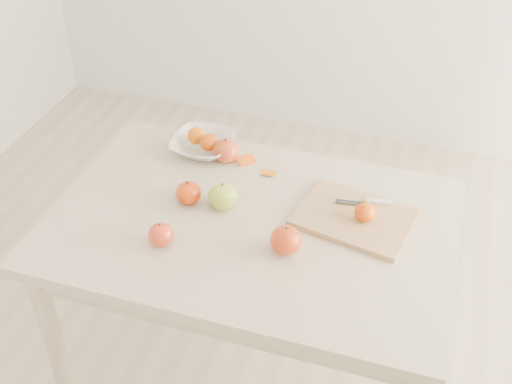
% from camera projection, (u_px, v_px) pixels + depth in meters
% --- Properties ---
extents(ground, '(3.50, 3.50, 0.00)m').
position_uv_depth(ground, '(252.00, 375.00, 2.37)').
color(ground, '#C6B293').
rests_on(ground, ground).
extents(table, '(1.20, 0.80, 0.75)m').
position_uv_depth(table, '(251.00, 245.00, 1.97)').
color(table, beige).
rests_on(table, ground).
extents(cutting_board, '(0.37, 0.30, 0.02)m').
position_uv_depth(cutting_board, '(354.00, 218.00, 1.90)').
color(cutting_board, tan).
rests_on(cutting_board, table).
extents(board_tangerine, '(0.06, 0.06, 0.05)m').
position_uv_depth(board_tangerine, '(365.00, 212.00, 1.87)').
color(board_tangerine, '#C94907').
rests_on(board_tangerine, cutting_board).
extents(fruit_bowl, '(0.21, 0.21, 0.05)m').
position_uv_depth(fruit_bowl, '(202.00, 145.00, 2.18)').
color(fruit_bowl, white).
rests_on(fruit_bowl, table).
extents(bowl_tangerine_near, '(0.06, 0.06, 0.06)m').
position_uv_depth(bowl_tangerine_near, '(196.00, 136.00, 2.18)').
color(bowl_tangerine_near, '#D25C07').
rests_on(bowl_tangerine_near, fruit_bowl).
extents(bowl_tangerine_far, '(0.07, 0.07, 0.06)m').
position_uv_depth(bowl_tangerine_far, '(209.00, 142.00, 2.14)').
color(bowl_tangerine_far, '#E15A07').
rests_on(bowl_tangerine_far, fruit_bowl).
extents(orange_peel_a, '(0.07, 0.07, 0.01)m').
position_uv_depth(orange_peel_a, '(246.00, 161.00, 2.15)').
color(orange_peel_a, '#E0540F').
rests_on(orange_peel_a, table).
extents(orange_peel_b, '(0.05, 0.04, 0.01)m').
position_uv_depth(orange_peel_b, '(269.00, 173.00, 2.09)').
color(orange_peel_b, orange).
rests_on(orange_peel_b, table).
extents(paring_knife, '(0.17, 0.05, 0.01)m').
position_uv_depth(paring_knife, '(374.00, 202.00, 1.94)').
color(paring_knife, white).
rests_on(paring_knife, cutting_board).
extents(apple_green, '(0.09, 0.09, 0.08)m').
position_uv_depth(apple_green, '(223.00, 196.00, 1.93)').
color(apple_green, olive).
rests_on(apple_green, table).
extents(apple_red_e, '(0.09, 0.09, 0.08)m').
position_uv_depth(apple_red_e, '(286.00, 240.00, 1.78)').
color(apple_red_e, '#940909').
rests_on(apple_red_e, table).
extents(apple_red_a, '(0.09, 0.09, 0.08)m').
position_uv_depth(apple_red_a, '(226.00, 151.00, 2.13)').
color(apple_red_a, maroon).
rests_on(apple_red_a, table).
extents(apple_red_b, '(0.08, 0.08, 0.07)m').
position_uv_depth(apple_red_b, '(188.00, 193.00, 1.95)').
color(apple_red_b, '#900601').
rests_on(apple_red_b, table).
extents(apple_red_c, '(0.07, 0.07, 0.07)m').
position_uv_depth(apple_red_c, '(161.00, 235.00, 1.81)').
color(apple_red_c, '#A41A24').
rests_on(apple_red_c, table).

